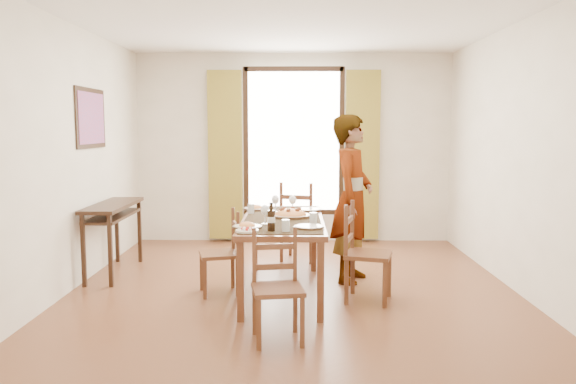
{
  "coord_description": "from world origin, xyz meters",
  "views": [
    {
      "loc": [
        0.02,
        -5.61,
        1.65
      ],
      "look_at": [
        -0.05,
        0.02,
        1.0
      ],
      "focal_mm": 35.0,
      "sensor_mm": 36.0,
      "label": 1
    }
  ],
  "objects_px": {
    "console_table": "(113,214)",
    "dining_table": "(283,225)",
    "man": "(352,199)",
    "pasta_platter": "(291,212)"
  },
  "relations": [
    {
      "from": "pasta_platter",
      "to": "man",
      "type": "bearing_deg",
      "value": 30.41
    },
    {
      "from": "man",
      "to": "pasta_platter",
      "type": "distance_m",
      "value": 0.76
    },
    {
      "from": "console_table",
      "to": "dining_table",
      "type": "height_order",
      "value": "console_table"
    },
    {
      "from": "dining_table",
      "to": "console_table",
      "type": "bearing_deg",
      "value": 159.42
    },
    {
      "from": "console_table",
      "to": "man",
      "type": "distance_m",
      "value": 2.68
    },
    {
      "from": "console_table",
      "to": "dining_table",
      "type": "distance_m",
      "value": 2.06
    },
    {
      "from": "dining_table",
      "to": "pasta_platter",
      "type": "relative_size",
      "value": 4.56
    },
    {
      "from": "console_table",
      "to": "man",
      "type": "height_order",
      "value": "man"
    },
    {
      "from": "dining_table",
      "to": "man",
      "type": "height_order",
      "value": "man"
    },
    {
      "from": "man",
      "to": "pasta_platter",
      "type": "height_order",
      "value": "man"
    }
  ]
}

